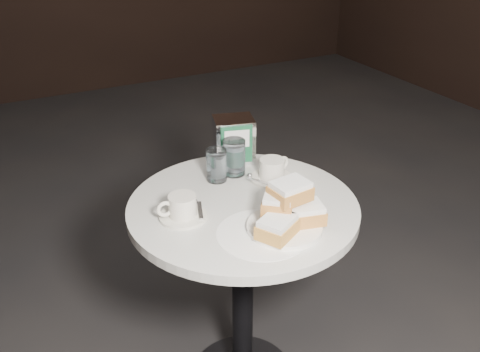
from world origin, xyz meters
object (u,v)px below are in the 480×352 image
at_px(water_glass_right, 234,158).
at_px(cafe_table, 243,257).
at_px(beignet_plate, 287,213).
at_px(napkin_dispenser, 234,140).
at_px(water_glass_left, 217,166).
at_px(coffee_cup_left, 182,208).
at_px(coffee_cup_right, 272,171).

bearing_deg(water_glass_right, cafe_table, -108.97).
xyz_separation_m(beignet_plate, water_glass_right, (0.02, 0.36, 0.01)).
bearing_deg(napkin_dispenser, water_glass_left, -121.65).
bearing_deg(water_glass_left, beignet_plate, -82.08).
distance_m(beignet_plate, napkin_dispenser, 0.46).
relative_size(cafe_table, coffee_cup_left, 4.93).
bearing_deg(water_glass_left, water_glass_right, 10.97).
height_order(cafe_table, coffee_cup_right, coffee_cup_right).
distance_m(cafe_table, coffee_cup_right, 0.29).
relative_size(beignet_plate, water_glass_right, 2.06).
distance_m(coffee_cup_left, napkin_dispenser, 0.41).
height_order(beignet_plate, coffee_cup_right, beignet_plate).
bearing_deg(coffee_cup_right, water_glass_left, 137.14).
relative_size(water_glass_left, napkin_dispenser, 0.68).
bearing_deg(beignet_plate, coffee_cup_left, 141.49).
height_order(water_glass_right, napkin_dispenser, napkin_dispenser).
bearing_deg(water_glass_right, beignet_plate, -93.32).
distance_m(water_glass_left, water_glass_right, 0.07).
bearing_deg(water_glass_right, coffee_cup_right, -45.61).
height_order(coffee_cup_left, water_glass_right, water_glass_right).
bearing_deg(water_glass_left, napkin_dispenser, 42.42).
bearing_deg(cafe_table, beignet_plate, -76.18).
bearing_deg(coffee_cup_right, napkin_dispenser, 87.46).
bearing_deg(coffee_cup_left, cafe_table, 1.32).
xyz_separation_m(beignet_plate, napkin_dispenser, (0.07, 0.46, 0.03)).
xyz_separation_m(water_glass_right, napkin_dispenser, (0.05, 0.09, 0.02)).
xyz_separation_m(beignet_plate, water_glass_left, (-0.05, 0.35, 0.00)).
bearing_deg(coffee_cup_left, napkin_dispenser, 46.22).
distance_m(coffee_cup_left, water_glass_left, 0.25).
relative_size(beignet_plate, water_glass_left, 2.31).
bearing_deg(cafe_table, coffee_cup_left, 176.81).
bearing_deg(coffee_cup_right, coffee_cup_left, 177.00).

